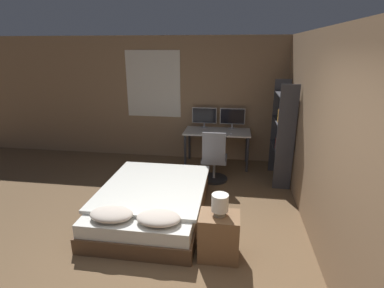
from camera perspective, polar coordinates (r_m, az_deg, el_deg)
name	(u,v)px	position (r m, az deg, el deg)	size (l,w,h in m)	color
ground_plane	(167,278)	(3.67, -4.82, -24.14)	(20.00, 20.00, 0.00)	brown
wall_back	(204,100)	(6.67, 2.30, 8.42)	(12.00, 0.08, 2.70)	#8E7051
wall_side_right	(315,132)	(4.43, 22.35, 2.09)	(0.06, 12.00, 2.70)	#8E7051
bed	(152,202)	(4.63, -7.54, -10.97)	(1.53, 2.10, 0.53)	brown
nightstand	(219,236)	(3.79, 5.14, -17.06)	(0.48, 0.37, 0.57)	brown
bedside_lamp	(220,203)	(3.55, 5.35, -11.15)	(0.20, 0.20, 0.27)	gray
desk	(217,135)	(6.39, 4.82, 1.68)	(1.39, 0.69, 0.77)	beige
monitor_left	(204,116)	(6.56, 2.37, 5.32)	(0.54, 0.16, 0.45)	#B7B7BC
monitor_right	(232,117)	(6.53, 7.72, 5.10)	(0.54, 0.16, 0.45)	#B7B7BC
keyboard	(217,134)	(6.13, 4.70, 1.99)	(0.41, 0.13, 0.02)	#B7B7BC
computer_mouse	(231,134)	(6.12, 7.46, 1.95)	(0.07, 0.05, 0.04)	#B7B7BC
office_chair	(214,161)	(5.68, 4.22, -3.34)	(0.52, 0.52, 1.01)	black
bookshelf	(283,130)	(5.71, 17.01, 2.55)	(0.31, 0.86, 1.88)	#333338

